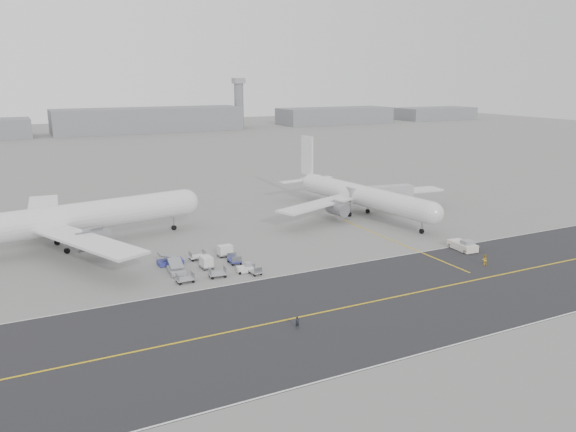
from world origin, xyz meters
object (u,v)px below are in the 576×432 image
control_tower (239,102)px  pushback_tug (463,245)px  airliner_a (61,220)px  airliner_b (360,195)px  ground_crew_b (484,260)px  jet_bridge (381,194)px  ground_crew_a (297,323)px

control_tower → pushback_tug: control_tower is taller
airliner_a → pushback_tug: airliner_a is taller
airliner_b → ground_crew_b: size_ratio=25.14×
control_tower → ground_crew_b: size_ratio=15.99×
control_tower → pushback_tug: 277.16m
airliner_a → control_tower: bearing=-38.9°
control_tower → airliner_b: bearing=-105.1°
control_tower → airliner_b: 246.30m
airliner_b → ground_crew_b: 40.71m
control_tower → jet_bridge: (-57.86, -237.54, -11.62)m
airliner_a → ground_crew_b: bearing=-133.5°
airliner_a → ground_crew_a: (23.94, -51.11, -4.91)m
jet_bridge → ground_crew_b: bearing=-91.1°
airliner_b → pushback_tug: (2.16, -32.17, -4.00)m
ground_crew_a → jet_bridge: bearing=41.5°
airliner_a → ground_crew_a: 56.65m
airliner_b → jet_bridge: size_ratio=2.76×
airliner_b → airliner_a: bearing=169.8°
pushback_tug → ground_crew_a: (-44.05, -16.28, -0.07)m
jet_bridge → ground_crew_b: jet_bridge is taller
ground_crew_a → ground_crew_b: ground_crew_b is taller
ground_crew_a → ground_crew_b: bearing=7.2°
airliner_a → pushback_tug: 76.54m
airliner_b → ground_crew_a: (-41.88, -48.45, -4.07)m
airliner_a → ground_crew_b: size_ratio=29.34×
control_tower → ground_crew_b: (-64.88, -278.07, -15.28)m
airliner_a → jet_bridge: (72.02, -2.65, -1.10)m
pushback_tug → ground_crew_a: 46.96m
airliner_b → jet_bridge: airliner_b is taller
airliner_a → airliner_b: size_ratio=1.17×
airliner_b → jet_bridge: 6.20m
control_tower → ground_crew_a: 305.38m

